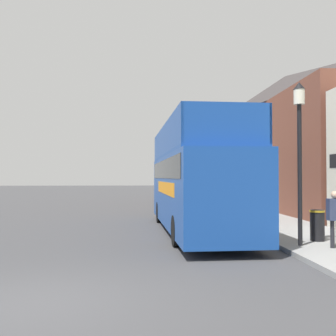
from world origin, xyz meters
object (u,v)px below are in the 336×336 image
at_px(parked_car_ahead_of_bus, 192,203).
at_px(pedestrian_second, 335,214).
at_px(litter_bin, 317,224).
at_px(lamp_post_second, 240,156).
at_px(lamp_post_nearest, 299,133).
at_px(tour_bus, 195,184).

xyz_separation_m(parked_car_ahead_of_bus, pedestrian_second, (2.52, -12.30, 0.48)).
xyz_separation_m(pedestrian_second, litter_bin, (0.05, 1.25, -0.46)).
distance_m(parked_car_ahead_of_bus, litter_bin, 11.35).
relative_size(parked_car_ahead_of_bus, lamp_post_second, 1.00).
bearing_deg(pedestrian_second, litter_bin, 87.91).
bearing_deg(litter_bin, lamp_post_nearest, -137.84).
distance_m(parked_car_ahead_of_bus, pedestrian_second, 12.56).
bearing_deg(lamp_post_nearest, lamp_post_second, 89.49).
height_order(tour_bus, lamp_post_nearest, lamp_post_nearest).
relative_size(tour_bus, parked_car_ahead_of_bus, 2.51).
bearing_deg(tour_bus, lamp_post_second, 48.27).
height_order(lamp_post_nearest, litter_bin, lamp_post_nearest).
distance_m(tour_bus, parked_car_ahead_of_bus, 7.85).
height_order(pedestrian_second, lamp_post_second, lamp_post_second).
relative_size(tour_bus, lamp_post_second, 2.52).
distance_m(lamp_post_second, litter_bin, 7.07).
height_order(lamp_post_nearest, lamp_post_second, lamp_post_nearest).
bearing_deg(lamp_post_nearest, pedestrian_second, -27.70).
height_order(pedestrian_second, litter_bin, pedestrian_second).
bearing_deg(lamp_post_second, lamp_post_nearest, -90.51).
distance_m(lamp_post_nearest, lamp_post_second, 7.37).
height_order(tour_bus, pedestrian_second, tour_bus).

